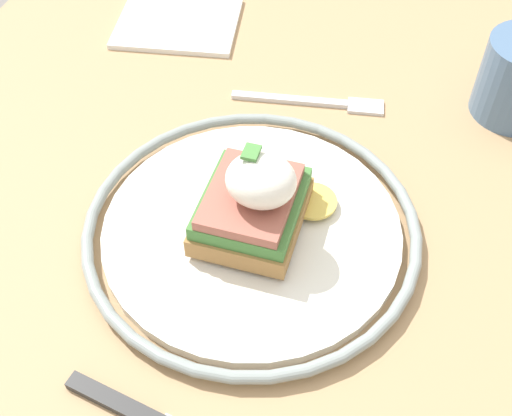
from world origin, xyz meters
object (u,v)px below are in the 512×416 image
(plate, at_px, (256,229))
(fork, at_px, (316,102))
(napkin, at_px, (178,22))
(sandwich, at_px, (257,202))

(plate, bearing_deg, fork, 177.22)
(plate, bearing_deg, napkin, -147.07)
(sandwich, distance_m, fork, 0.19)
(sandwich, height_order, napkin, sandwich)
(plate, xyz_separation_m, napkin, (-0.27, -0.18, -0.00))
(plate, relative_size, sandwich, 2.67)
(fork, relative_size, napkin, 1.13)
(sandwich, relative_size, napkin, 0.77)
(fork, bearing_deg, napkin, -116.36)
(fork, xyz_separation_m, napkin, (-0.09, -0.19, 0.00))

